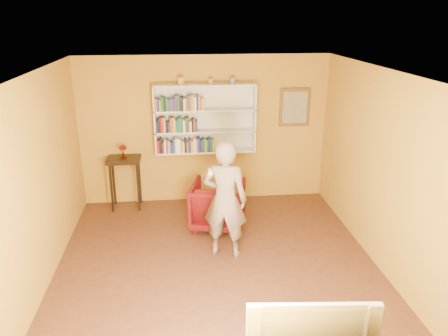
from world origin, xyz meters
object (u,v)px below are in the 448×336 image
Objects in this scene: armchair at (218,205)px; bookshelf at (205,118)px; person at (225,200)px; console_table at (124,167)px; television at (310,327)px; ruby_lustre at (123,149)px.

bookshelf is at bearing -68.69° from armchair.
person reaches higher than armchair.
armchair is (1.59, -0.93, -0.40)m from console_table.
person reaches higher than television.
console_table reaches higher than armchair.
bookshelf is at bearing 102.22° from television.
bookshelf is 2.11× the size of armchair.
person is (0.02, -0.91, 0.49)m from armchair.
television is (0.44, -2.66, -0.05)m from person.
armchair is (0.13, -1.09, -1.21)m from bookshelf.
bookshelf reaches higher than armchair.
console_table is 0.55× the size of person.
ruby_lustre is 1.98m from armchair.
person is (1.60, -1.84, -0.25)m from ruby_lustre.
person is 1.57× the size of television.
television is at bearing 112.03° from armchair.
bookshelf reaches higher than ruby_lustre.
person is at bearing 104.50° from television.
bookshelf is at bearing -69.47° from person.
ruby_lustre is 0.21× the size of television.
person reaches higher than ruby_lustre.
armchair is (1.59, -0.93, -0.73)m from ruby_lustre.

